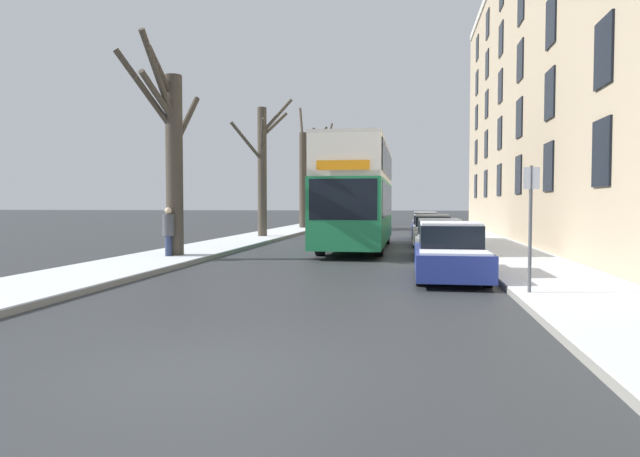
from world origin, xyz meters
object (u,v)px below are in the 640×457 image
(bare_tree_left_0, at_px, (172,153))
(parked_car_0, at_px, (450,253))
(pedestrian_left_sidewalk, at_px, (168,231))
(bare_tree_left_1, at_px, (263,167))
(parked_car_3, at_px, (428,227))
(street_sign_post, at_px, (530,224))
(parked_car_2, at_px, (432,231))
(bare_tree_left_2, at_px, (304,174))
(double_decker_bus, at_px, (358,191))
(oncoming_van, at_px, (353,212))
(parked_car_1, at_px, (439,240))
(parked_car_4, at_px, (425,223))
(bare_tree_left_3, at_px, (325,178))

(bare_tree_left_0, relative_size, parked_car_0, 1.67)
(pedestrian_left_sidewalk, bearing_deg, bare_tree_left_1, -8.11)
(parked_car_3, bearing_deg, street_sign_post, -86.26)
(parked_car_2, bearing_deg, bare_tree_left_2, 119.61)
(double_decker_bus, relative_size, oncoming_van, 2.03)
(bare_tree_left_1, height_order, bare_tree_left_2, bare_tree_left_2)
(double_decker_bus, xyz_separation_m, parked_car_3, (3.24, 8.51, -1.89))
(oncoming_van, bearing_deg, double_decker_bus, -83.75)
(bare_tree_left_0, distance_m, parked_car_0, 10.38)
(bare_tree_left_1, height_order, pedestrian_left_sidewalk, bare_tree_left_1)
(parked_car_1, height_order, street_sign_post, street_sign_post)
(bare_tree_left_2, distance_m, oncoming_van, 4.71)
(parked_car_4, bearing_deg, parked_car_0, -90.00)
(bare_tree_left_0, relative_size, bare_tree_left_2, 0.79)
(double_decker_bus, bearing_deg, bare_tree_left_3, 101.08)
(bare_tree_left_0, bearing_deg, parked_car_3, 56.95)
(bare_tree_left_2, xyz_separation_m, parked_car_2, (8.92, -15.69, -3.49))
(street_sign_post, bearing_deg, bare_tree_left_1, 119.17)
(bare_tree_left_1, bearing_deg, street_sign_post, -60.83)
(parked_car_4, bearing_deg, bare_tree_left_1, -139.19)
(bare_tree_left_0, xyz_separation_m, bare_tree_left_2, (0.27, 23.59, 0.47))
(bare_tree_left_3, xyz_separation_m, parked_car_1, (9.03, -33.33, -3.71))
(pedestrian_left_sidewalk, bearing_deg, parked_car_3, -40.07)
(bare_tree_left_0, distance_m, bare_tree_left_1, 11.93)
(parked_car_0, relative_size, parked_car_4, 1.13)
(bare_tree_left_0, bearing_deg, bare_tree_left_3, 89.74)
(parked_car_4, bearing_deg, parked_car_1, -90.00)
(bare_tree_left_0, bearing_deg, double_decker_bus, 43.35)
(bare_tree_left_1, relative_size, parked_car_4, 1.97)
(bare_tree_left_3, relative_size, parked_car_4, 2.49)
(oncoming_van, xyz_separation_m, street_sign_post, (6.70, -31.49, 0.23))
(parked_car_0, relative_size, oncoming_van, 0.82)
(bare_tree_left_0, xyz_separation_m, pedestrian_left_sidewalk, (-0.00, -0.33, -2.69))
(bare_tree_left_3, xyz_separation_m, oncoming_van, (3.70, -10.49, -3.05))
(street_sign_post, bearing_deg, double_decker_bus, 110.37)
(parked_car_3, height_order, pedestrian_left_sidewalk, pedestrian_left_sidewalk)
(parked_car_2, distance_m, parked_car_3, 6.22)
(double_decker_bus, distance_m, oncoming_van, 19.22)
(street_sign_post, bearing_deg, pedestrian_left_sidewalk, 148.50)
(bare_tree_left_3, distance_m, parked_car_2, 28.97)
(double_decker_bus, bearing_deg, parked_car_3, 69.15)
(bare_tree_left_2, bearing_deg, oncoming_van, 16.93)
(bare_tree_left_2, bearing_deg, double_decker_bus, -72.47)
(bare_tree_left_2, relative_size, oncoming_van, 1.73)
(parked_car_2, bearing_deg, pedestrian_left_sidewalk, -138.16)
(parked_car_0, xyz_separation_m, parked_car_2, (-0.00, 11.66, 0.00))
(pedestrian_left_sidewalk, bearing_deg, double_decker_bus, -52.64)
(parked_car_1, relative_size, street_sign_post, 1.70)
(bare_tree_left_3, xyz_separation_m, parked_car_2, (9.03, -27.27, -3.69))
(parked_car_2, bearing_deg, parked_car_3, 90.00)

